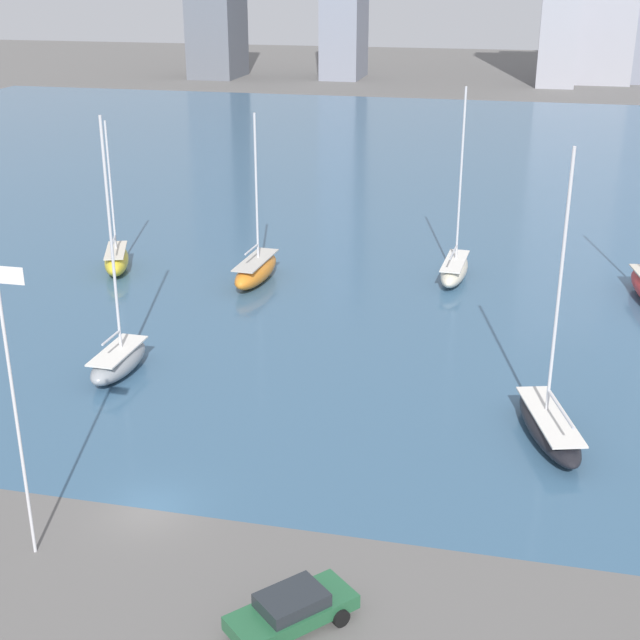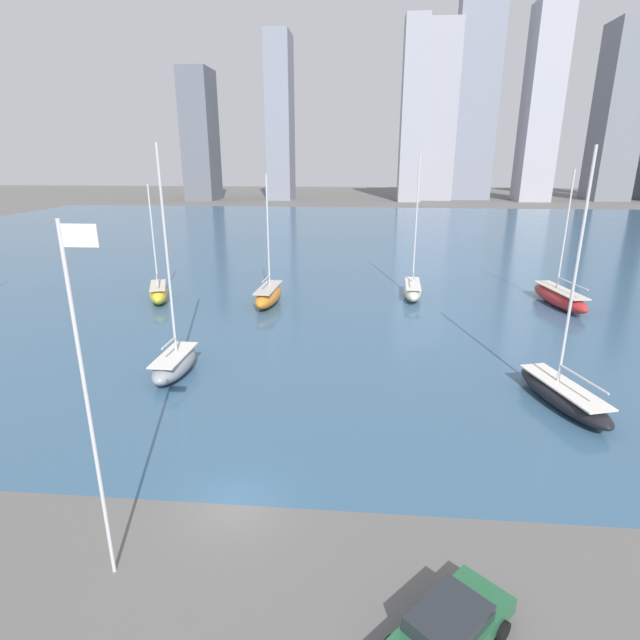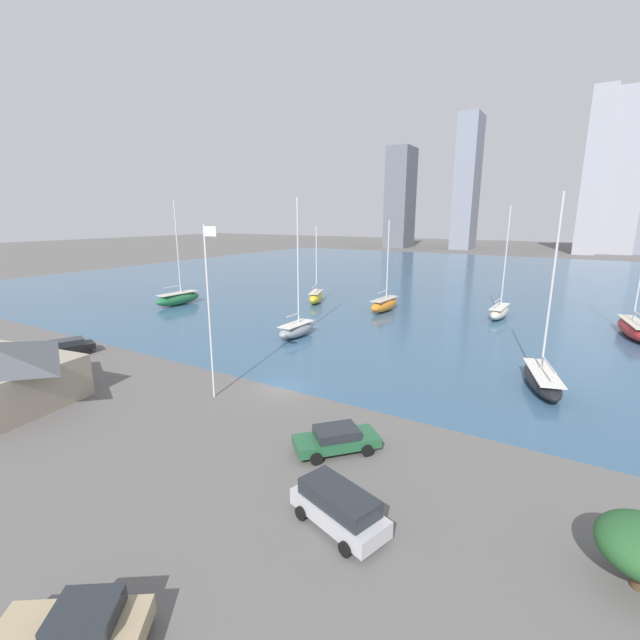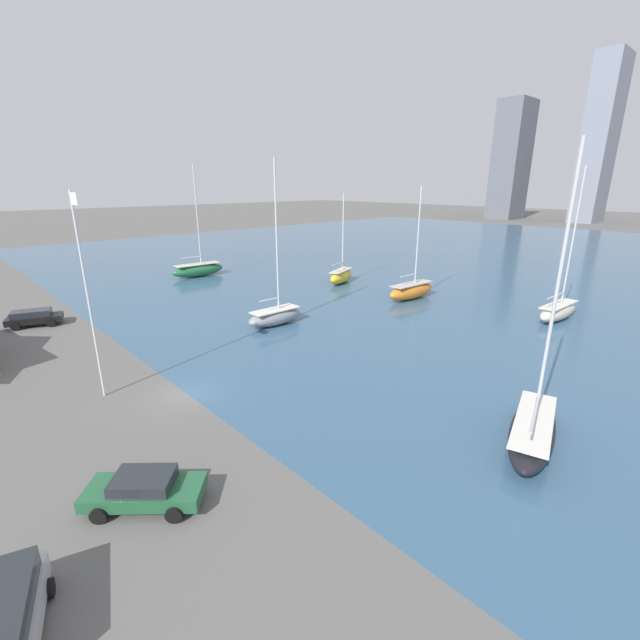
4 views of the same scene
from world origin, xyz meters
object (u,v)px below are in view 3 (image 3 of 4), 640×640
Objects in this scene: sailboat_cream at (499,311)px; parked_suv_silver at (339,507)px; sailboat_green at (178,298)px; sailboat_red at (634,328)px; parked_wagon_black at (67,347)px; parked_sedan_green at (336,439)px; sailboat_orange at (384,304)px; sailboat_gray at (296,328)px; flag_pole at (209,308)px; parked_pickup_tan at (74,629)px; sailboat_black at (542,378)px; sailboat_yellow at (316,297)px.

parked_suv_silver is (0.66, -47.58, 0.00)m from sailboat_cream.
sailboat_green reaches higher than sailboat_red.
sailboat_green reaches higher than parked_wagon_black.
sailboat_cream reaches higher than parked_sedan_green.
parked_sedan_green is (32.31, -1.93, -0.11)m from parked_wagon_black.
parked_wagon_black is at bearing -115.05° from sailboat_orange.
sailboat_green is (-30.06, -12.59, 0.03)m from sailboat_orange.
sailboat_cream is at bearing 51.48° from sailboat_gray.
parked_wagon_black is at bearing -141.18° from parked_sedan_green.
sailboat_orange is at bearing -141.87° from parked_suv_silver.
sailboat_red reaches higher than flag_pole.
parked_sedan_green is at bearing -28.11° from sailboat_green.
sailboat_gray reaches higher than parked_sedan_green.
sailboat_orange is 54.18m from parked_pickup_tan.
sailboat_cream is 15.15m from sailboat_red.
parked_pickup_tan is at bearing -118.77° from sailboat_red.
sailboat_cream is at bearing 69.20° from parked_wagon_black.
sailboat_gray is 3.04× the size of parked_wagon_black.
parked_wagon_black is (-20.31, -0.12, -6.20)m from flag_pole.
sailboat_orange is 18.66m from sailboat_gray.
sailboat_orange is 30.65m from sailboat_black.
parked_wagon_black is 1.02× the size of parked_suv_silver.
sailboat_orange is at bearing 150.93° from parked_sedan_green.
sailboat_black is 34.01m from parked_pickup_tan.
sailboat_gray reaches higher than parked_pickup_tan.
flag_pole is 21.23m from parked_wagon_black.
sailboat_cream is (15.39, 4.05, -0.06)m from sailboat_orange.
sailboat_green reaches higher than sailboat_cream.
parked_suv_silver reaches higher than parked_sedan_green.
flag_pole is 0.99× the size of sailboat_orange.
sailboat_black is at bearing -51.85° from sailboat_yellow.
parked_pickup_tan is (10.70, -17.01, -6.26)m from flag_pole.
flag_pole is 0.96× the size of sailboat_red.
sailboat_green is (-30.91, 23.34, -6.00)m from flag_pole.
flag_pole is 0.85× the size of sailboat_black.
parked_wagon_black is at bearing -122.46° from sailboat_yellow.
sailboat_green is 1.18× the size of sailboat_red.
sailboat_cream is 2.99× the size of parked_sedan_green.
sailboat_gray is at bearing 158.47° from sailboat_black.
sailboat_cream is 0.96× the size of sailboat_gray.
parked_wagon_black is at bearing -153.18° from parked_pickup_tan.
parked_sedan_green is (12.86, -37.97, -0.27)m from sailboat_orange.
sailboat_gray is at bearing 168.71° from parked_pickup_tan.
sailboat_yellow is at bearing 169.39° from parked_pickup_tan.
sailboat_red is 0.87× the size of sailboat_gray.
parked_sedan_green is at bearing -135.63° from sailboat_black.
sailboat_green is at bearing -153.98° from sailboat_orange.
sailboat_gray is 3.11× the size of parked_suv_silver.
sailboat_orange is at bearing 25.22° from sailboat_green.
sailboat_red reaches higher than parked_suv_silver.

